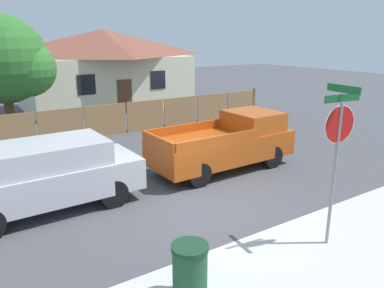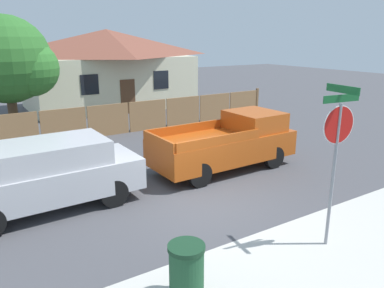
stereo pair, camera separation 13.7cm
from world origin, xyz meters
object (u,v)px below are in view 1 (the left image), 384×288
(stop_sign, at_px, (338,139))
(trash_bin, at_px, (190,271))
(red_suv, at_px, (44,174))
(house, at_px, (105,67))
(orange_pickup, at_px, (227,143))
(oak_tree, at_px, (8,62))

(stop_sign, relative_size, trash_bin, 3.41)
(red_suv, bearing_deg, house, 62.34)
(orange_pickup, distance_m, stop_sign, 5.44)
(oak_tree, xyz_separation_m, stop_sign, (4.23, -12.99, -1.00))
(oak_tree, distance_m, orange_pickup, 9.89)
(orange_pickup, relative_size, stop_sign, 1.45)
(oak_tree, relative_size, orange_pickup, 1.05)
(house, distance_m, orange_pickup, 13.91)
(oak_tree, height_order, orange_pickup, oak_tree)
(stop_sign, bearing_deg, orange_pickup, 84.24)
(orange_pickup, bearing_deg, trash_bin, -134.61)
(house, xyz_separation_m, trash_bin, (-5.60, -18.74, -1.99))
(red_suv, xyz_separation_m, orange_pickup, (5.96, 0.00, -0.08))
(orange_pickup, bearing_deg, house, 85.04)
(house, bearing_deg, red_suv, -116.48)
(house, xyz_separation_m, oak_tree, (-6.34, -5.89, 0.86))
(oak_tree, bearing_deg, stop_sign, -71.98)
(red_suv, height_order, trash_bin, red_suv)
(orange_pickup, bearing_deg, stop_sign, -104.44)
(house, relative_size, trash_bin, 10.45)
(house, height_order, red_suv, house)
(red_suv, bearing_deg, orange_pickup, -1.13)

